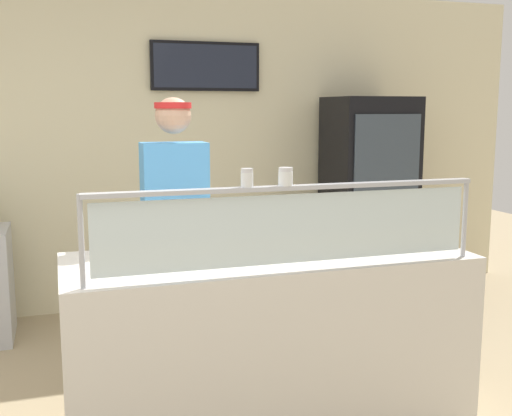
# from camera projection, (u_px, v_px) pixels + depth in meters

# --- Properties ---
(ground_plane) EXTENTS (12.00, 12.00, 0.00)m
(ground_plane) POSITION_uv_depth(u_px,v_px,m) (236.00, 381.00, 3.91)
(ground_plane) COLOR tan
(ground_plane) RESTS_ON ground
(shop_rear_unit) EXTENTS (6.47, 0.13, 2.70)m
(shop_rear_unit) POSITION_uv_depth(u_px,v_px,m) (180.00, 148.00, 5.34)
(shop_rear_unit) COLOR beige
(shop_rear_unit) RESTS_ON ground
(serving_counter) EXTENTS (2.07, 0.78, 0.95)m
(serving_counter) POSITION_uv_depth(u_px,v_px,m) (268.00, 343.00, 3.27)
(serving_counter) COLOR silver
(serving_counter) RESTS_ON ground
(sneeze_guard) EXTENTS (1.89, 0.06, 0.40)m
(sneeze_guard) POSITION_uv_depth(u_px,v_px,m) (292.00, 216.00, 2.84)
(sneeze_guard) COLOR #B2B5BC
(sneeze_guard) RESTS_ON serving_counter
(pizza_tray) EXTENTS (0.46, 0.46, 0.04)m
(pizza_tray) POSITION_uv_depth(u_px,v_px,m) (225.00, 253.00, 3.17)
(pizza_tray) COLOR #9EA0A8
(pizza_tray) RESTS_ON serving_counter
(pizza_server) EXTENTS (0.09, 0.28, 0.01)m
(pizza_server) POSITION_uv_depth(u_px,v_px,m) (229.00, 249.00, 3.15)
(pizza_server) COLOR #ADAFB7
(pizza_server) RESTS_ON pizza_tray
(parmesan_shaker) EXTENTS (0.06, 0.06, 0.08)m
(parmesan_shaker) POSITION_uv_depth(u_px,v_px,m) (247.00, 179.00, 2.75)
(parmesan_shaker) COLOR white
(parmesan_shaker) RESTS_ON sneeze_guard
(pepper_flake_shaker) EXTENTS (0.07, 0.07, 0.08)m
(pepper_flake_shaker) POSITION_uv_depth(u_px,v_px,m) (286.00, 178.00, 2.80)
(pepper_flake_shaker) COLOR white
(pepper_flake_shaker) RESTS_ON sneeze_guard
(worker_figure) EXTENTS (0.41, 0.50, 1.76)m
(worker_figure) POSITION_uv_depth(u_px,v_px,m) (176.00, 226.00, 3.69)
(worker_figure) COLOR #23232D
(worker_figure) RESTS_ON ground
(drink_fridge) EXTENTS (0.70, 0.62, 1.79)m
(drink_fridge) POSITION_uv_depth(u_px,v_px,m) (368.00, 200.00, 5.48)
(drink_fridge) COLOR black
(drink_fridge) RESTS_ON ground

